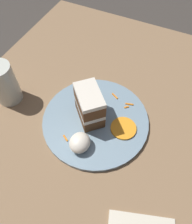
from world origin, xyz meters
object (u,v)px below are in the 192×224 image
object	(u,v)px
orange_garnish	(123,128)
cream_dollop	(80,143)
cake_slice	(89,106)
drinking_glass	(5,86)
plate	(96,120)

from	to	relation	value
orange_garnish	cream_dollop	bearing A→B (deg)	139.92
cake_slice	drinking_glass	size ratio (longest dim) A/B	0.85
plate	cake_slice	world-z (taller)	cake_slice
drinking_glass	cream_dollop	bearing A→B (deg)	-102.11
cake_slice	orange_garnish	distance (m)	0.11
cake_slice	cream_dollop	distance (m)	0.10
cream_dollop	orange_garnish	world-z (taller)	cream_dollop
cake_slice	cream_dollop	xyz separation A→B (m)	(-0.09, -0.02, -0.03)
plate	drinking_glass	world-z (taller)	drinking_glass
cream_dollop	drinking_glass	size ratio (longest dim) A/B	0.46
cream_dollop	drinking_glass	xyz separation A→B (m)	(0.06, 0.26, 0.02)
plate	orange_garnish	bearing A→B (deg)	-86.90
cream_dollop	drinking_glass	bearing A→B (deg)	77.89
cream_dollop	drinking_glass	world-z (taller)	drinking_glass
plate	drinking_glass	size ratio (longest dim) A/B	2.35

